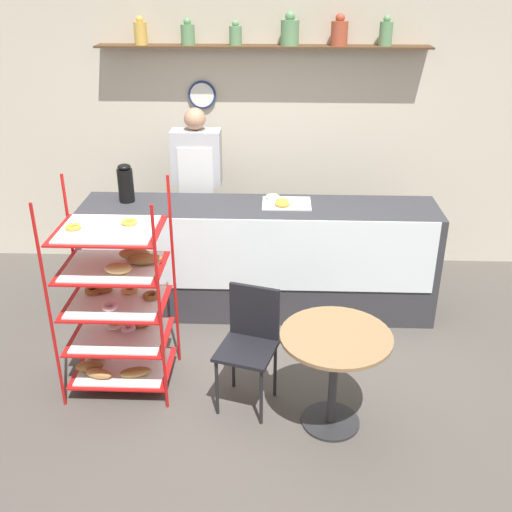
# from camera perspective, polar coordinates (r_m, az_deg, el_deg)

# --- Properties ---
(ground_plane) EXTENTS (14.00, 14.00, 0.00)m
(ground_plane) POSITION_cam_1_polar(r_m,az_deg,el_deg) (4.72, -0.17, -11.36)
(ground_plane) COLOR #4C4742
(back_wall) EXTENTS (10.00, 0.30, 2.70)m
(back_wall) POSITION_cam_1_polar(r_m,az_deg,el_deg) (6.08, 0.66, 11.69)
(back_wall) COLOR beige
(back_wall) RESTS_ON ground_plane
(display_counter) EXTENTS (3.08, 0.62, 1.01)m
(display_counter) POSITION_cam_1_polar(r_m,az_deg,el_deg) (5.34, 0.28, -0.26)
(display_counter) COLOR #333338
(display_counter) RESTS_ON ground_plane
(pastry_rack) EXTENTS (0.77, 0.60, 1.55)m
(pastry_rack) POSITION_cam_1_polar(r_m,az_deg,el_deg) (4.41, -13.11, -4.49)
(pastry_rack) COLOR #B71414
(pastry_rack) RESTS_ON ground_plane
(person_worker) EXTENTS (0.46, 0.23, 1.72)m
(person_worker) POSITION_cam_1_polar(r_m,az_deg,el_deg) (5.75, -5.55, 6.21)
(person_worker) COLOR #282833
(person_worker) RESTS_ON ground_plane
(cafe_table) EXTENTS (0.73, 0.73, 0.72)m
(cafe_table) POSITION_cam_1_polar(r_m,az_deg,el_deg) (4.01, 7.51, -9.57)
(cafe_table) COLOR #262628
(cafe_table) RESTS_ON ground_plane
(cafe_chair) EXTENTS (0.47, 0.47, 0.88)m
(cafe_chair) POSITION_cam_1_polar(r_m,az_deg,el_deg) (4.20, -0.54, -7.51)
(cafe_chair) COLOR black
(cafe_chair) RESTS_ON ground_plane
(coffee_carafe) EXTENTS (0.13, 0.13, 0.34)m
(coffee_carafe) POSITION_cam_1_polar(r_m,az_deg,el_deg) (5.32, -12.31, 6.78)
(coffee_carafe) COLOR black
(coffee_carafe) RESTS_ON display_counter
(donut_tray_counter) EXTENTS (0.42, 0.33, 0.05)m
(donut_tray_counter) POSITION_cam_1_polar(r_m,az_deg,el_deg) (5.18, 2.58, 5.13)
(donut_tray_counter) COLOR silver
(donut_tray_counter) RESTS_ON display_counter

